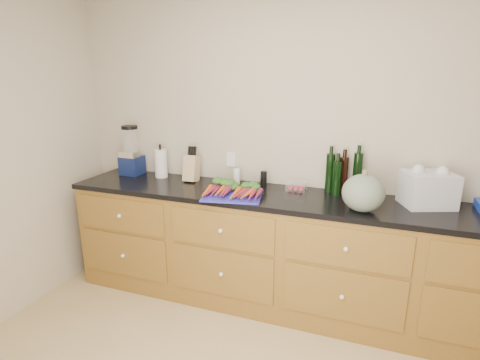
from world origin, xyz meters
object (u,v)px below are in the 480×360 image
at_px(knife_block, 192,168).
at_px(blender_appliance, 131,153).
at_px(cutting_board, 232,196).
at_px(tomato_box, 296,186).
at_px(carrots, 234,190).
at_px(squash, 363,193).
at_px(paper_towel, 161,163).

bearing_deg(knife_block, blender_appliance, 178.40).
relative_size(cutting_board, tomato_box, 2.79).
relative_size(carrots, blender_appliance, 0.99).
height_order(squash, paper_towel, squash).
distance_m(carrots, blender_appliance, 1.17).
bearing_deg(knife_block, tomato_box, 1.87).
bearing_deg(carrots, squash, -1.96).
bearing_deg(carrots, blender_appliance, 166.26).
bearing_deg(squash, cutting_board, -179.34).
distance_m(cutting_board, carrots, 0.05).
height_order(cutting_board, knife_block, knife_block).
distance_m(cutting_board, blender_appliance, 1.18).
xyz_separation_m(cutting_board, squash, (0.94, 0.01, 0.12)).
xyz_separation_m(squash, paper_towel, (-1.75, 0.31, -0.00)).
xyz_separation_m(blender_appliance, knife_block, (0.63, -0.02, -0.09)).
height_order(blender_appliance, paper_towel, blender_appliance).
xyz_separation_m(squash, blender_appliance, (-2.06, 0.31, 0.07)).
bearing_deg(carrots, knife_block, 152.58).
bearing_deg(tomato_box, cutting_board, -142.05).
height_order(cutting_board, tomato_box, tomato_box).
xyz_separation_m(blender_appliance, tomato_box, (1.55, 0.01, -0.16)).
height_order(carrots, knife_block, knife_block).
xyz_separation_m(squash, tomato_box, (-0.52, 0.32, -0.09)).
relative_size(knife_block, tomato_box, 1.44).
xyz_separation_m(cutting_board, tomato_box, (0.42, 0.33, 0.03)).
distance_m(squash, paper_towel, 1.78).
bearing_deg(tomato_box, carrots, -145.86).
distance_m(carrots, tomato_box, 0.51).
xyz_separation_m(cutting_board, paper_towel, (-0.81, 0.32, 0.12)).
bearing_deg(tomato_box, squash, -31.77).
relative_size(squash, paper_towel, 1.12).
bearing_deg(tomato_box, blender_appliance, -179.54).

